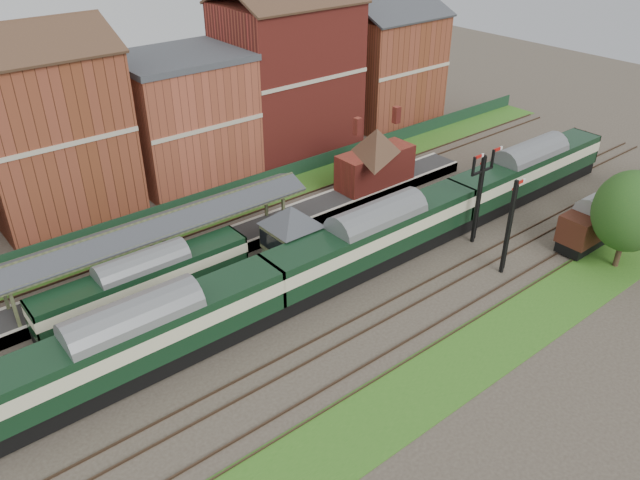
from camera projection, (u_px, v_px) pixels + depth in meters
ground at (348, 278)px, 48.73m from camera, size 160.00×160.00×0.00m
grass_back at (237, 205)px, 59.42m from camera, size 90.00×4.50×0.06m
grass_front at (470, 357)px, 40.69m from camera, size 90.00×5.00×0.06m
fence at (226, 191)px, 60.40m from camera, size 90.00×0.12×1.50m
platform at (227, 244)px, 52.28m from camera, size 55.00×3.40×1.00m
signal_box at (292, 239)px, 47.66m from camera, size 5.40×5.40×6.00m
brick_hut at (367, 229)px, 53.03m from camera, size 3.20×2.64×2.94m
station_building at (376, 156)px, 59.79m from camera, size 8.10×8.10×5.90m
canopy at (155, 223)px, 46.95m from camera, size 26.00×3.89×4.08m
semaphore_bracket at (479, 193)px, 51.28m from camera, size 3.60×0.25×8.18m
semaphore_siding at (509, 226)px, 47.41m from camera, size 1.23×0.25×8.00m
town_backdrop at (182, 111)px, 61.82m from camera, size 69.00×10.00×16.00m
dmu_train at (376, 237)px, 48.91m from camera, size 60.20×3.16×4.62m
platform_railcar at (145, 281)px, 44.51m from camera, size 15.95×2.52×3.67m
goods_van_a at (589, 225)px, 51.91m from camera, size 5.90×2.56×3.58m
goods_van_c at (629, 203)px, 55.45m from camera, size 5.93×2.57×3.60m
tree_far at (630, 211)px, 47.73m from camera, size 5.64×5.64×8.23m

